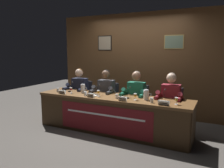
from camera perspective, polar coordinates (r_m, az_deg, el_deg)
The scene contains 30 objects.
ground_plane at distance 4.69m, azimuth 0.00°, elevation -12.00°, with size 12.00×12.00×0.00m, color #4C4742.
wall_back_panelled at distance 5.76m, azimuth 6.60°, elevation 5.12°, with size 4.42×0.14×2.60m.
conference_table at distance 4.45m, azimuth -0.64°, elevation -6.40°, with size 3.22×0.75×0.74m.
chair_far_left at distance 5.56m, azimuth -7.57°, elevation -4.04°, with size 0.44×0.44×0.90m.
panelist_far_left at distance 5.35m, azimuth -8.83°, elevation -1.56°, with size 0.51×0.48×1.23m.
nameplate_far_left at distance 4.83m, azimuth -12.85°, elevation -2.03°, with size 0.18×0.06×0.08m.
juice_glass_far_left at distance 4.86m, azimuth -10.62°, elevation -1.34°, with size 0.06×0.06×0.12m.
water_cup_far_left at distance 5.07m, azimuth -13.85°, elevation -1.58°, with size 0.06×0.06×0.08m.
microphone_far_left at distance 5.06m, azimuth -10.77°, elevation -1.09°, with size 0.06×0.17×0.22m.
chair_center_left at distance 5.20m, azimuth -0.86°, elevation -4.88°, with size 0.44×0.44×0.90m.
panelist_center_left at distance 4.97m, azimuth -1.93°, elevation -2.26°, with size 0.51×0.48×1.23m.
nameplate_center_left at distance 4.41m, azimuth -5.57°, elevation -2.87°, with size 0.16×0.06×0.08m.
juice_glass_center_left at distance 4.46m, azimuth -3.60°, elevation -2.12°, with size 0.06×0.06×0.12m.
water_cup_center_left at distance 4.56m, azimuth -6.95°, elevation -2.54°, with size 0.06×0.06×0.08m.
microphone_center_left at distance 4.61m, azimuth -3.81°, elevation -1.90°, with size 0.06×0.17×0.22m.
chair_center_right at distance 4.91m, azimuth 6.76°, elevation -5.74°, with size 0.44×0.44×0.90m.
panelist_center_right at distance 4.67m, azimuth 5.99°, elevation -3.02°, with size 0.51×0.48×1.23m.
nameplate_center_right at distance 4.08m, azimuth 2.72°, elevation -3.82°, with size 0.16×0.06×0.08m.
juice_glass_center_right at distance 4.15m, azimuth 6.05°, elevation -2.98°, with size 0.06×0.06×0.12m.
water_cup_center_right at distance 4.27m, azimuth 1.26°, elevation -3.26°, with size 0.06×0.06×0.08m.
microphone_center_right at distance 4.30m, azimuth 4.34°, elevation -2.70°, with size 0.06×0.17×0.22m.
chair_far_right at distance 4.73m, azimuth 15.17°, elevation -6.58°, with size 0.44×0.44×0.90m.
panelist_far_right at distance 4.47m, azimuth 14.80°, elevation -3.80°, with size 0.51×0.48×1.23m.
nameplate_far_right at distance 3.85m, azimuth 13.24°, elevation -4.81°, with size 0.20×0.06×0.08m.
juice_glass_far_right at distance 3.95m, azimuth 16.40°, elevation -3.90°, with size 0.06×0.06×0.12m.
water_cup_far_right at distance 4.00m, azimuth 10.27°, elevation -4.23°, with size 0.06×0.06×0.08m.
microphone_far_right at distance 4.14m, azimuth 13.34°, elevation -3.37°, with size 0.06×0.17×0.22m.
water_pitcher_left_side at distance 4.85m, azimuth -7.53°, elevation -1.18°, with size 0.15×0.10×0.21m.
water_pitcher_right_side at distance 4.19m, azimuth 8.87°, elevation -2.80°, with size 0.15×0.10×0.21m.
document_stack_center_left at distance 4.55m, azimuth -5.28°, elevation -2.94°, with size 0.21×0.15×0.01m.
Camera 1 is at (1.96, -3.92, 1.67)m, focal length 35.20 mm.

